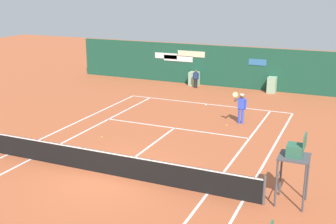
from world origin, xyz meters
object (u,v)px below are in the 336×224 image
object	(u,v)px
tennis_ball_near_service_line	(102,137)
player_on_baseline	(241,106)
umpire_chair	(295,156)
ball_kid_right_post	(196,77)
tennis_ball_mid_court	(226,125)

from	to	relation	value
tennis_ball_near_service_line	player_on_baseline	bearing A→B (deg)	41.51
umpire_chair	player_on_baseline	size ratio (longest dim) A/B	1.36
umpire_chair	ball_kid_right_post	world-z (taller)	umpire_chair
umpire_chair	ball_kid_right_post	size ratio (longest dim) A/B	1.89
player_on_baseline	tennis_ball_mid_court	distance (m)	1.34
tennis_ball_near_service_line	ball_kid_right_post	bearing A→B (deg)	87.85
ball_kid_right_post	tennis_ball_mid_court	distance (m)	9.16
player_on_baseline	tennis_ball_mid_court	world-z (taller)	player_on_baseline
ball_kid_right_post	player_on_baseline	bearing A→B (deg)	122.51
umpire_chair	tennis_ball_mid_court	bearing A→B (deg)	31.04
umpire_chair	tennis_ball_mid_court	size ratio (longest dim) A/B	37.30
tennis_ball_mid_court	player_on_baseline	bearing A→B (deg)	53.02
player_on_baseline	ball_kid_right_post	distance (m)	8.81
umpire_chair	player_on_baseline	bearing A→B (deg)	25.48
umpire_chair	tennis_ball_mid_court	world-z (taller)	umpire_chair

